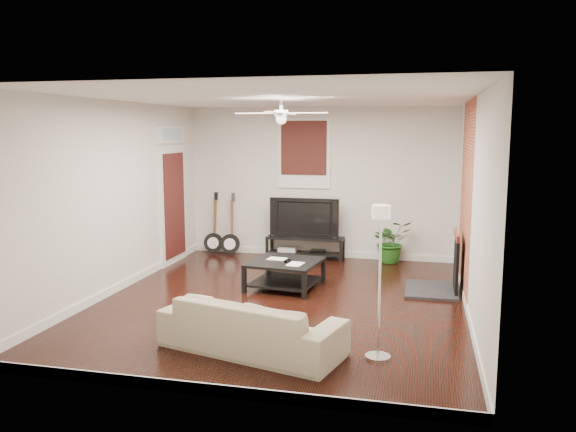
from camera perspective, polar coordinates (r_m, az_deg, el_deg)
name	(u,v)px	position (r m, az deg, el deg)	size (l,w,h in m)	color
room	(281,202)	(7.88, -0.66, 1.38)	(5.01, 6.01, 2.81)	black
brick_accent	(466,199)	(8.67, 17.17, 1.65)	(0.02, 2.20, 2.80)	#A34234
fireplace	(443,261)	(8.81, 15.04, -4.37)	(0.80, 1.10, 0.92)	black
window_back	(304,153)	(10.80, 1.58, 6.21)	(1.00, 0.06, 1.30)	#33140E
door_left	(173,194)	(10.50, -11.28, 2.16)	(0.08, 1.00, 2.50)	white
tv_stand	(305,248)	(10.81, 1.71, -3.14)	(1.44, 0.38, 0.40)	black
tv	(306,217)	(10.72, 1.75, -0.11)	(1.29, 0.17, 0.74)	black
coffee_table	(285,274)	(8.79, -0.29, -5.79)	(0.99, 0.99, 0.42)	black
sofa	(252,325)	(6.34, -3.62, -10.68)	(2.00, 0.78, 0.58)	#C4AA93
floor_lamp	(380,283)	(6.05, 9.04, -6.53)	(0.27, 0.27, 1.63)	silver
potted_plant	(391,241)	(10.58, 10.16, -2.48)	(0.70, 0.61, 0.78)	#205919
guitar_left	(213,223)	(11.20, -7.41, -0.69)	(0.37, 0.26, 1.21)	black
guitar_right	(230,224)	(11.05, -5.77, -0.79)	(0.37, 0.26, 1.21)	black
ceiling_fan	(281,113)	(7.83, -0.68, 10.13)	(1.24, 1.24, 0.32)	white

